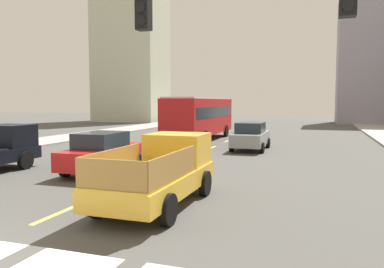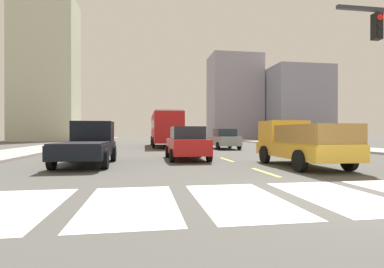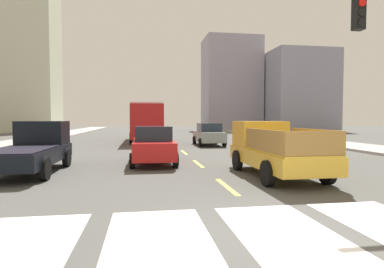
% 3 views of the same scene
% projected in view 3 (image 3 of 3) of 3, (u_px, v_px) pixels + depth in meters
% --- Properties ---
extents(ground_plane, '(160.00, 160.00, 0.00)m').
position_uv_depth(ground_plane, '(285.00, 233.00, 5.70)').
color(ground_plane, '#4B4A47').
extents(sidewalk_right, '(3.91, 110.00, 0.15)m').
position_uv_depth(sidewalk_right, '(334.00, 144.00, 25.41)').
color(sidewalk_right, '#A09A98').
rests_on(sidewalk_right, ground).
extents(crosswalk_stripe_2, '(1.81, 3.48, 0.01)m').
position_uv_depth(crosswalk_stripe_2, '(15.00, 249.00, 5.01)').
color(crosswalk_stripe_2, white).
rests_on(crosswalk_stripe_2, ground).
extents(crosswalk_stripe_3, '(1.81, 3.48, 0.01)m').
position_uv_depth(crosswalk_stripe_3, '(159.00, 241.00, 5.36)').
color(crosswalk_stripe_3, white).
rests_on(crosswalk_stripe_3, ground).
extents(crosswalk_stripe_4, '(1.81, 3.48, 0.01)m').
position_uv_depth(crosswalk_stripe_4, '(285.00, 233.00, 5.70)').
color(crosswalk_stripe_4, white).
rests_on(crosswalk_stripe_4, ground).
extents(lane_dash_0, '(0.16, 2.40, 0.01)m').
position_uv_depth(lane_dash_0, '(227.00, 187.00, 9.65)').
color(lane_dash_0, '#DFD550').
rests_on(lane_dash_0, ground).
extents(lane_dash_1, '(0.16, 2.40, 0.01)m').
position_uv_depth(lane_dash_1, '(198.00, 164.00, 14.59)').
color(lane_dash_1, '#DFD550').
rests_on(lane_dash_1, ground).
extents(lane_dash_2, '(0.16, 2.40, 0.01)m').
position_uv_depth(lane_dash_2, '(184.00, 152.00, 19.52)').
color(lane_dash_2, '#DFD550').
rests_on(lane_dash_2, ground).
extents(lane_dash_3, '(0.16, 2.40, 0.01)m').
position_uv_depth(lane_dash_3, '(176.00, 146.00, 24.46)').
color(lane_dash_3, '#DFD550').
rests_on(lane_dash_3, ground).
extents(lane_dash_4, '(0.16, 2.40, 0.01)m').
position_uv_depth(lane_dash_4, '(170.00, 141.00, 29.39)').
color(lane_dash_4, '#DFD550').
rests_on(lane_dash_4, ground).
extents(lane_dash_5, '(0.16, 2.40, 0.01)m').
position_uv_depth(lane_dash_5, '(166.00, 138.00, 34.32)').
color(lane_dash_5, '#DFD550').
rests_on(lane_dash_5, ground).
extents(lane_dash_6, '(0.16, 2.40, 0.01)m').
position_uv_depth(lane_dash_6, '(163.00, 136.00, 39.26)').
color(lane_dash_6, '#DFD550').
rests_on(lane_dash_6, ground).
extents(lane_dash_7, '(0.16, 2.40, 0.01)m').
position_uv_depth(lane_dash_7, '(161.00, 134.00, 44.19)').
color(lane_dash_7, '#DFD550').
rests_on(lane_dash_7, ground).
extents(pickup_stakebed, '(2.18, 5.20, 1.96)m').
position_uv_depth(pickup_stakebed, '(272.00, 149.00, 11.76)').
color(pickup_stakebed, gold).
rests_on(pickup_stakebed, ground).
extents(pickup_dark, '(2.18, 5.20, 1.96)m').
position_uv_depth(pickup_dark, '(34.00, 148.00, 12.45)').
color(pickup_dark, black).
rests_on(pickup_dark, ground).
extents(city_bus, '(2.72, 10.80, 3.32)m').
position_uv_depth(city_bus, '(146.00, 120.00, 28.69)').
color(city_bus, '#B1191B').
rests_on(city_bus, ground).
extents(sedan_near_left, '(2.02, 4.40, 1.72)m').
position_uv_depth(sedan_near_left, '(153.00, 145.00, 14.61)').
color(sedan_near_left, red).
rests_on(sedan_near_left, ground).
extents(sedan_mid, '(2.02, 4.40, 1.72)m').
position_uv_depth(sedan_mid, '(209.00, 134.00, 24.74)').
color(sedan_mid, gray).
rests_on(sedan_mid, ground).
extents(tower_tall_centre, '(9.81, 7.49, 23.84)m').
position_uv_depth(tower_tall_centre, '(23.00, 55.00, 49.02)').
color(tower_tall_centre, beige).
rests_on(tower_tall_centre, ground).
extents(block_mid_left, '(9.93, 7.44, 16.76)m').
position_uv_depth(block_mid_left, '(231.00, 85.00, 58.61)').
color(block_mid_left, '#928F9F').
rests_on(block_mid_left, ground).
extents(block_mid_right, '(10.62, 9.95, 13.55)m').
position_uv_depth(block_mid_right, '(297.00, 92.00, 55.28)').
color(block_mid_right, gray).
rests_on(block_mid_right, ground).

